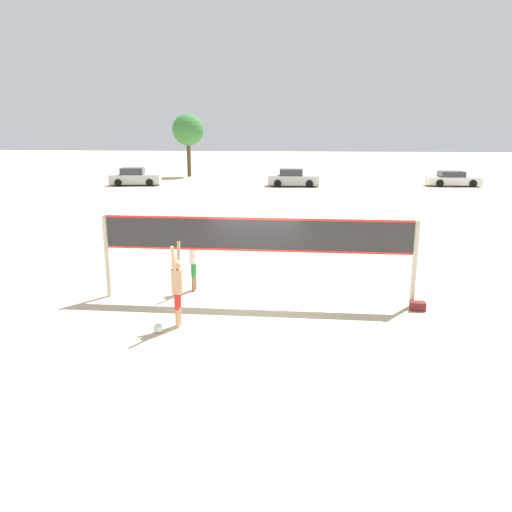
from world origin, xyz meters
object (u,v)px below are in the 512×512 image
player_spiker (177,283)px  parked_car_near (453,179)px  volleyball_net (256,243)px  gear_bag (418,306)px  volleyball (158,328)px  player_blocker (193,255)px  parked_car_mid (293,179)px  parked_car_far (135,178)px  tree_left_cluster (188,130)px

player_spiker → parked_car_near: 37.51m
volleyball_net → gear_bag: 4.82m
player_spiker → volleyball: 1.19m
volleyball_net → volleyball: (-2.16, -2.57, -1.62)m
player_spiker → volleyball: size_ratio=9.27×
player_blocker → gear_bag: 6.71m
parked_car_mid → player_spiker: bearing=-93.9°
volleyball_net → player_blocker: volleyball_net is taller
volleyball_net → volleyball: volleyball_net is taller
parked_car_mid → parked_car_far: size_ratio=0.96×
player_blocker → tree_left_cluster: bearing=-166.6°
volleyball → parked_car_near: 38.09m
tree_left_cluster → volleyball_net: bearing=-74.0°
parked_car_near → tree_left_cluster: (-25.13, 6.57, 4.16)m
parked_car_far → tree_left_cluster: tree_left_cluster is taller
parked_car_far → volleyball_net: bearing=-73.7°
player_spiker → player_blocker: bearing=4.9°
gear_bag → tree_left_cluster: bearing=111.9°
parked_car_near → parked_car_mid: (-13.94, -1.61, 0.08)m
parked_car_far → player_blocker: bearing=-76.4°
gear_bag → parked_car_mid: (-4.35, 30.56, 0.55)m
player_spiker → gear_bag: bearing=-73.9°
player_blocker → parked_car_near: player_blocker is taller
parked_car_near → parked_car_mid: bearing=-175.3°
parked_car_near → tree_left_cluster: tree_left_cluster is taller
volleyball → parked_car_far: bearing=110.0°
volleyball_net → gear_bag: size_ratio=22.33×
volleyball_net → parked_car_mid: 30.28m
player_blocker → parked_car_far: player_blocker is taller
player_blocker → gear_bag: size_ratio=5.33×
volleyball_net → volleyball: 3.73m
volleyball → parked_car_near: size_ratio=0.05×
volleyball_net → gear_bag: volleyball_net is taller
parked_car_near → parked_car_mid: size_ratio=1.04×
parked_car_far → parked_car_near: bearing=-4.1°
gear_bag → parked_car_mid: parked_car_mid is taller
player_spiker → parked_car_mid: 32.43m
volleyball_net → parked_car_mid: bearing=89.7°
player_blocker → parked_car_near: size_ratio=0.47×
player_spiker → parked_car_mid: (1.94, 32.37, -0.47)m
volleyball_net → tree_left_cluster: tree_left_cluster is taller
player_blocker → volleyball: player_blocker is taller
volleyball → player_spiker: bearing=48.8°
volleyball_net → parked_car_mid: (0.18, 30.26, -1.07)m
gear_bag → tree_left_cluster: tree_left_cluster is taller
player_spiker → parked_car_near: size_ratio=0.47×
volleyball → parked_car_mid: (2.34, 32.83, 0.55)m
volleyball → parked_car_mid: bearing=85.9°
volleyball_net → parked_car_mid: size_ratio=2.03×
volleyball_net → gear_bag: (4.53, -0.30, -1.62)m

